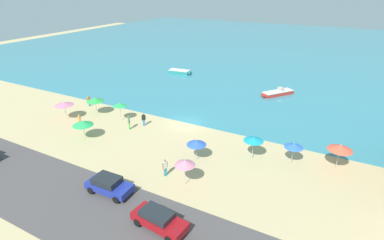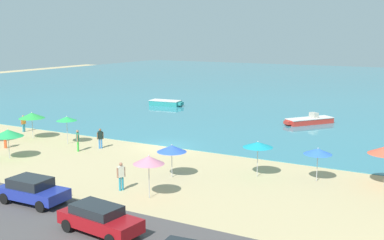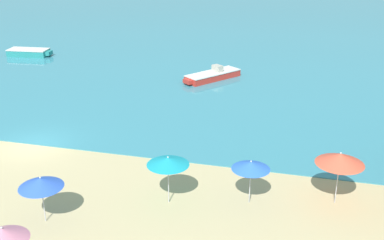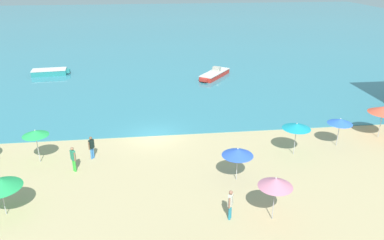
% 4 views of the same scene
% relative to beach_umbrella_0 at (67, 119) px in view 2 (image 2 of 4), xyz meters
% --- Properties ---
extents(ground_plane, '(160.00, 160.00, 0.00)m').
position_rel_beach_umbrella_0_xyz_m(ground_plane, '(8.16, 3.37, -2.25)').
color(ground_plane, tan).
extents(sea, '(150.00, 110.00, 0.05)m').
position_rel_beach_umbrella_0_xyz_m(sea, '(8.16, 58.37, -2.23)').
color(sea, teal).
rests_on(sea, ground_plane).
extents(beach_umbrella_0, '(1.79, 1.79, 2.51)m').
position_rel_beach_umbrella_0_xyz_m(beach_umbrella_0, '(0.00, 0.00, 0.00)').
color(beach_umbrella_0, '#B2B2B7').
rests_on(beach_umbrella_0, ground_plane).
extents(beach_umbrella_1, '(2.34, 2.34, 2.38)m').
position_rel_beach_umbrella_0_xyz_m(beach_umbrella_1, '(-0.38, -5.99, -0.21)').
color(beach_umbrella_1, '#B2B2B7').
rests_on(beach_umbrella_1, ground_plane).
extents(beach_umbrella_2, '(1.86, 1.86, 2.28)m').
position_rel_beach_umbrella_0_xyz_m(beach_umbrella_2, '(22.07, -0.03, -0.23)').
color(beach_umbrella_2, '#B2B2B7').
rests_on(beach_umbrella_2, ground_plane).
extents(beach_umbrella_3, '(2.01, 2.01, 2.29)m').
position_rel_beach_umbrella_0_xyz_m(beach_umbrella_3, '(13.25, -3.95, -0.26)').
color(beach_umbrella_3, '#B2B2B7').
rests_on(beach_umbrella_3, ground_plane).
extents(beach_umbrella_5, '(2.05, 2.05, 2.49)m').
position_rel_beach_umbrella_0_xyz_m(beach_umbrella_5, '(18.25, -0.99, -0.01)').
color(beach_umbrella_5, '#B2B2B7').
rests_on(beach_umbrella_5, ground_plane).
extents(beach_umbrella_6, '(2.36, 2.36, 2.49)m').
position_rel_beach_umbrella_0_xyz_m(beach_umbrella_6, '(-4.37, 0.06, -0.08)').
color(beach_umbrella_6, '#B2B2B7').
rests_on(beach_umbrella_6, ground_plane).
extents(beach_umbrella_7, '(1.86, 1.86, 2.64)m').
position_rel_beach_umbrella_0_xyz_m(beach_umbrella_7, '(14.28, -8.17, 0.08)').
color(beach_umbrella_7, '#B2B2B7').
rests_on(beach_umbrella_7, ground_plane).
extents(bather_0, '(0.26, 0.57, 1.66)m').
position_rel_beach_umbrella_0_xyz_m(bather_0, '(-7.52, 1.79, -1.32)').
color(bather_0, teal).
rests_on(bather_0, ground_plane).
extents(bather_1, '(0.56, 0.27, 1.58)m').
position_rel_beach_umbrella_0_xyz_m(bather_1, '(-3.51, -3.75, -1.37)').
color(bather_1, '#DE4F25').
rests_on(bather_1, ground_plane).
extents(bather_2, '(0.39, 0.47, 1.80)m').
position_rel_beach_umbrella_0_xyz_m(bather_2, '(2.65, -1.57, -1.24)').
color(bather_2, green).
rests_on(bather_2, ground_plane).
extents(bather_3, '(0.36, 0.52, 1.80)m').
position_rel_beach_umbrella_0_xyz_m(bather_3, '(11.97, -7.87, -1.24)').
color(bather_3, teal).
rests_on(bather_3, ground_plane).
extents(bather_4, '(0.39, 0.49, 1.72)m').
position_rel_beach_umbrella_0_xyz_m(bather_4, '(3.63, 0.11, -1.28)').
color(bather_4, '#3879BD').
rests_on(bather_4, ground_plane).
extents(parked_car_2, '(4.50, 2.15, 1.42)m').
position_rel_beach_umbrella_0_xyz_m(parked_car_2, '(15.14, -13.71, -1.43)').
color(parked_car_2, maroon).
rests_on(parked_car_2, coastal_road).
extents(parked_car_4, '(4.10, 2.05, 1.47)m').
position_rel_beach_umbrella_0_xyz_m(parked_car_4, '(9.03, -12.26, -1.42)').
color(parked_car_4, navy).
rests_on(parked_car_4, coastal_road).
extents(skiff_nearshore, '(4.65, 2.19, 0.72)m').
position_rel_beach_umbrella_0_xyz_m(skiff_nearshore, '(-4.39, 23.12, -1.84)').
color(skiff_nearshore, teal).
rests_on(skiff_nearshore, sea).
extents(skiff_offshore, '(4.47, 5.31, 1.17)m').
position_rel_beach_umbrella_0_xyz_m(skiff_offshore, '(16.01, 19.63, -1.85)').
color(skiff_offshore, red).
rests_on(skiff_offshore, sea).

